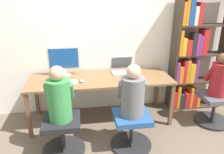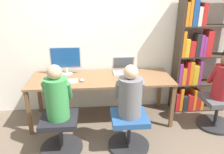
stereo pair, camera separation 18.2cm
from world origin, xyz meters
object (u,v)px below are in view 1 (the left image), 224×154
at_px(keyboard, 62,83).
at_px(office_chair_side, 214,108).
at_px(bookshelf, 191,59).
at_px(person_near_shelf, 219,77).
at_px(desktop_monitor, 64,60).
at_px(person_at_monitor, 59,97).
at_px(laptop, 123,69).
at_px(office_chair_left, 63,134).
at_px(person_at_laptop, 133,94).
at_px(office_chair_right, 131,129).

relative_size(keyboard, office_chair_side, 0.77).
relative_size(bookshelf, person_near_shelf, 2.96).
xyz_separation_m(desktop_monitor, person_at_monitor, (-0.02, -0.90, -0.18)).
relative_size(laptop, person_at_monitor, 0.52).
xyz_separation_m(office_chair_left, person_near_shelf, (2.26, 0.35, 0.50)).
height_order(laptop, person_near_shelf, person_near_shelf).
xyz_separation_m(office_chair_side, person_near_shelf, (0.00, 0.01, 0.50)).
height_order(person_at_monitor, office_chair_side, person_at_monitor).
height_order(person_at_laptop, office_chair_side, person_at_laptop).
relative_size(office_chair_right, person_near_shelf, 0.84).
relative_size(laptop, person_at_laptop, 0.54).
bearing_deg(desktop_monitor, office_chair_right, -47.31).
distance_m(office_chair_left, person_at_monitor, 0.52).
bearing_deg(keyboard, person_at_monitor, -89.66).
height_order(desktop_monitor, office_chair_left, desktop_monitor).
bearing_deg(office_chair_side, laptop, 157.17).
relative_size(laptop, person_near_shelf, 0.55).
xyz_separation_m(office_chair_right, office_chair_side, (1.39, 0.37, 0.00)).
relative_size(laptop, keyboard, 0.85).
distance_m(laptop, office_chair_side, 1.53).
height_order(office_chair_left, person_near_shelf, person_near_shelf).
bearing_deg(desktop_monitor, person_near_shelf, -13.85).
relative_size(bookshelf, office_chair_side, 3.52).
bearing_deg(person_at_monitor, office_chair_right, -1.80).
xyz_separation_m(office_chair_left, bookshelf, (2.08, 0.88, 0.63)).
distance_m(bookshelf, office_chair_side, 0.84).
distance_m(desktop_monitor, person_at_monitor, 0.92).
bearing_deg(person_at_laptop, office_chair_right, -90.00).
relative_size(office_chair_left, person_at_monitor, 0.80).
relative_size(keyboard, person_at_laptop, 0.63).
bearing_deg(person_at_monitor, keyboard, 90.34).
relative_size(desktop_monitor, person_at_monitor, 0.71).
distance_m(laptop, person_at_monitor, 1.30).
xyz_separation_m(keyboard, office_chair_side, (2.27, -0.22, -0.47)).
bearing_deg(laptop, office_chair_right, -93.46).
bearing_deg(office_chair_left, laptop, 44.27).
distance_m(keyboard, office_chair_side, 2.33).
xyz_separation_m(office_chair_left, person_at_monitor, (-0.00, 0.01, 0.52)).
relative_size(laptop, office_chair_side, 0.65).
bearing_deg(person_near_shelf, keyboard, 174.64).
bearing_deg(office_chair_right, person_near_shelf, 15.03).
bearing_deg(office_chair_side, desktop_monitor, 166.02).
bearing_deg(office_chair_side, bookshelf, 109.10).
xyz_separation_m(laptop, person_near_shelf, (1.33, -0.56, -0.00)).
xyz_separation_m(laptop, person_at_laptop, (-0.06, -0.92, 0.00)).
relative_size(desktop_monitor, bookshelf, 0.25).
distance_m(desktop_monitor, office_chair_right, 1.44).
bearing_deg(person_at_laptop, person_near_shelf, 14.83).
xyz_separation_m(keyboard, office_chair_left, (0.00, -0.56, -0.47)).
distance_m(bookshelf, person_near_shelf, 0.57).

